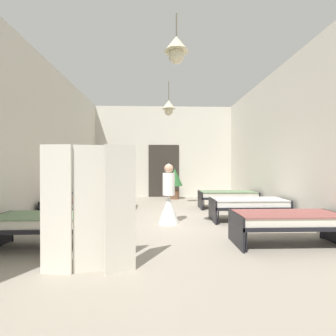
% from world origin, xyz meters
% --- Properties ---
extents(ground_plane, '(6.88, 10.75, 0.10)m').
position_xyz_m(ground_plane, '(0.00, 0.00, -0.05)').
color(ground_plane, '#9E9384').
extents(room_shell, '(6.68, 10.35, 4.19)m').
position_xyz_m(room_shell, '(0.00, 1.31, 2.10)').
color(room_shell, beige).
rests_on(room_shell, ground).
extents(bed_left_row_0, '(1.90, 0.84, 0.57)m').
position_xyz_m(bed_left_row_0, '(-2.09, -1.90, 0.44)').
color(bed_left_row_0, black).
rests_on(bed_left_row_0, ground).
extents(bed_right_row_0, '(1.90, 0.84, 0.57)m').
position_xyz_m(bed_right_row_0, '(2.09, -1.90, 0.44)').
color(bed_right_row_0, black).
rests_on(bed_right_row_0, ground).
extents(bed_left_row_1, '(1.90, 0.84, 0.57)m').
position_xyz_m(bed_left_row_1, '(-2.09, 0.00, 0.44)').
color(bed_left_row_1, black).
rests_on(bed_left_row_1, ground).
extents(bed_right_row_1, '(1.90, 0.84, 0.57)m').
position_xyz_m(bed_right_row_1, '(2.09, 0.00, 0.44)').
color(bed_right_row_1, black).
rests_on(bed_right_row_1, ground).
extents(bed_left_row_2, '(1.90, 0.84, 0.57)m').
position_xyz_m(bed_left_row_2, '(-2.09, 1.90, 0.44)').
color(bed_left_row_2, black).
rests_on(bed_left_row_2, ground).
extents(bed_right_row_2, '(1.90, 0.84, 0.57)m').
position_xyz_m(bed_right_row_2, '(2.09, 1.90, 0.44)').
color(bed_right_row_2, black).
rests_on(bed_right_row_2, ground).
extents(nurse_near_aisle, '(0.52, 0.52, 1.49)m').
position_xyz_m(nurse_near_aisle, '(0.03, -0.23, 0.53)').
color(nurse_near_aisle, white).
rests_on(nurse_near_aisle, ground).
extents(potted_plant, '(0.67, 0.67, 1.32)m').
position_xyz_m(potted_plant, '(0.46, 4.26, 0.84)').
color(potted_plant, brown).
rests_on(potted_plant, ground).
extents(privacy_screen, '(1.24, 0.22, 1.70)m').
position_xyz_m(privacy_screen, '(-1.14, -2.94, 0.85)').
color(privacy_screen, silver).
rests_on(privacy_screen, ground).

